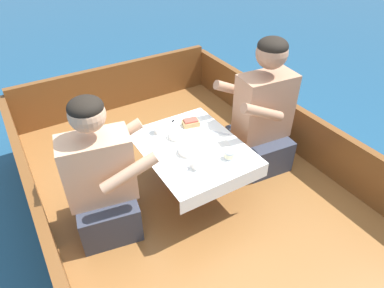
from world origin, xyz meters
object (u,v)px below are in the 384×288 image
object	(u,v)px
coffee_cup_port	(198,163)
coffee_cup_starboard	(159,128)
tin_can	(229,155)
sandwich	(191,123)
person_starboard	(262,117)
person_port	(102,181)

from	to	relation	value
coffee_cup_port	coffee_cup_starboard	distance (m)	0.46
tin_can	sandwich	bearing A→B (deg)	92.85
person_starboard	tin_can	bearing A→B (deg)	33.03
coffee_cup_starboard	person_port	bearing A→B (deg)	-154.56
person_port	tin_can	world-z (taller)	person_port
sandwich	person_port	bearing A→B (deg)	-165.45
sandwich	tin_can	xyz separation A→B (m)	(0.02, -0.44, -0.00)
coffee_cup_port	tin_can	bearing A→B (deg)	-7.66
person_starboard	coffee_cup_starboard	world-z (taller)	person_starboard
coffee_cup_port	tin_can	xyz separation A→B (m)	(0.22, -0.03, -0.00)
coffee_cup_port	coffee_cup_starboard	size ratio (longest dim) A/B	1.00
sandwich	tin_can	distance (m)	0.44
coffee_cup_starboard	coffee_cup_port	bearing A→B (deg)	-86.34
person_starboard	coffee_cup_port	bearing A→B (deg)	23.09
person_port	sandwich	bearing A→B (deg)	25.23
person_port	coffee_cup_port	world-z (taller)	person_port
sandwich	coffee_cup_starboard	distance (m)	0.23
sandwich	tin_can	world-z (taller)	sandwich
coffee_cup_starboard	person_starboard	bearing A→B (deg)	-18.40
person_port	person_starboard	world-z (taller)	person_starboard
person_port	sandwich	xyz separation A→B (m)	(0.74, 0.19, 0.06)
coffee_cup_port	person_starboard	bearing A→B (deg)	17.29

